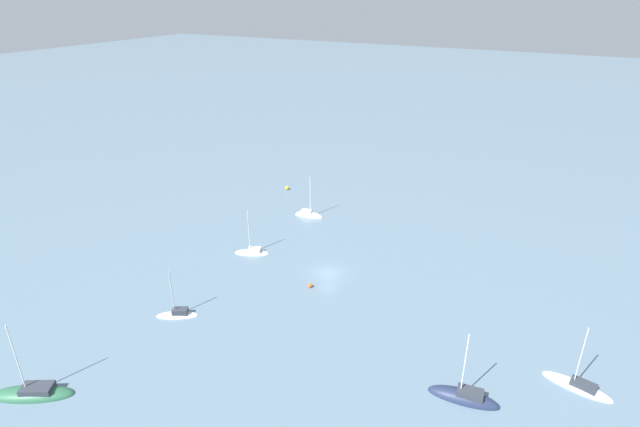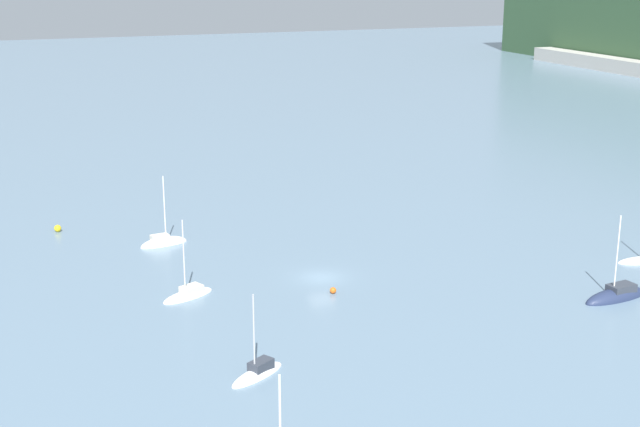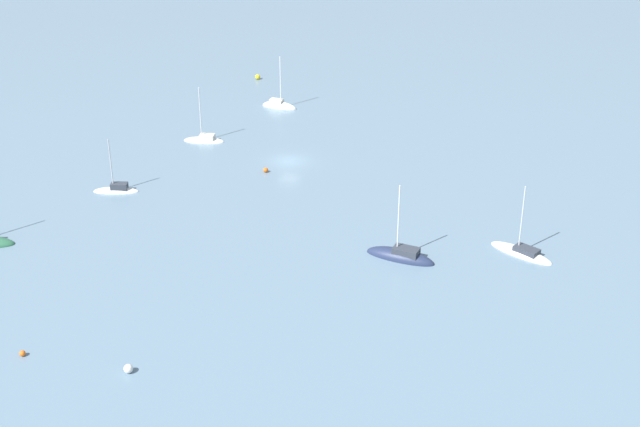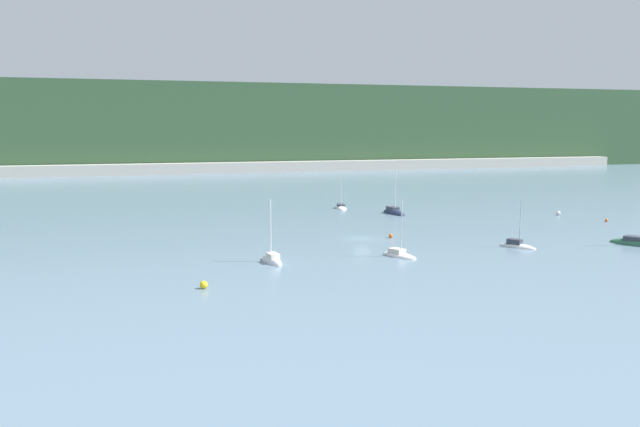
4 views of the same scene
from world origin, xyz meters
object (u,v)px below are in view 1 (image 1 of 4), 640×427
object	(u,v)px
sailboat_2	(309,216)
sailboat_4	(252,253)
sailboat_3	(33,394)
mooring_buoy_2	(287,188)
mooring_buoy_0	(310,285)
sailboat_0	(464,398)
sailboat_1	(178,315)
sailboat_5	(577,386)

from	to	relation	value
sailboat_2	sailboat_4	size ratio (longest dim) A/B	1.07
sailboat_2	sailboat_3	bearing A→B (deg)	-103.29
sailboat_4	mooring_buoy_2	xyz separation A→B (m)	(-26.01, -9.35, 0.29)
sailboat_3	mooring_buoy_0	xyz separation A→B (m)	(-31.60, 15.77, 0.22)
sailboat_0	sailboat_1	world-z (taller)	sailboat_0
mooring_buoy_2	sailboat_0	bearing A→B (deg)	48.55
sailboat_4	mooring_buoy_2	world-z (taller)	sailboat_4
sailboat_1	mooring_buoy_0	xyz separation A→B (m)	(-13.98, 11.94, 0.17)
sailboat_1	sailboat_5	distance (m)	47.72
sailboat_4	sailboat_5	bearing A→B (deg)	146.63
sailboat_1	sailboat_2	bearing A→B (deg)	-120.63
sailboat_5	mooring_buoy_0	bearing A→B (deg)	4.97
mooring_buoy_0	sailboat_2	bearing A→B (deg)	-150.37
sailboat_3	sailboat_4	distance (m)	36.01
sailboat_1	sailboat_5	bearing A→B (deg)	162.09
sailboat_2	mooring_buoy_2	xyz separation A→B (m)	(-9.42, -10.48, 0.30)
sailboat_1	sailboat_3	xyz separation A→B (m)	(17.63, -3.83, -0.05)
sailboat_2	sailboat_5	distance (m)	52.54
sailboat_1	sailboat_3	world-z (taller)	sailboat_3
sailboat_1	mooring_buoy_0	bearing A→B (deg)	-161.03
sailboat_5	sailboat_3	bearing A→B (deg)	39.92
sailboat_0	mooring_buoy_0	distance (m)	26.62
mooring_buoy_0	mooring_buoy_2	world-z (taller)	mooring_buoy_2
sailboat_3	sailboat_4	world-z (taller)	sailboat_3
sailboat_1	sailboat_3	bearing A→B (deg)	47.20
sailboat_4	mooring_buoy_0	distance (m)	13.70
sailboat_0	mooring_buoy_0	xyz separation A→B (m)	(-10.88, -24.29, 0.21)
sailboat_2	mooring_buoy_2	size ratio (longest dim) A/B	10.64
sailboat_1	sailboat_4	distance (m)	18.31
sailboat_2	mooring_buoy_0	distance (m)	24.03
sailboat_3	mooring_buoy_2	distance (m)	62.27
sailboat_0	sailboat_2	world-z (taller)	sailboat_0
sailboat_3	mooring_buoy_0	distance (m)	35.32
sailboat_1	sailboat_3	size ratio (longest dim) A/B	0.73
mooring_buoy_0	mooring_buoy_2	bearing A→B (deg)	-143.59
sailboat_2	sailboat_5	size ratio (longest dim) A/B	1.07
mooring_buoy_2	sailboat_1	bearing A→B (deg)	13.23
sailboat_5	mooring_buoy_0	world-z (taller)	sailboat_5
sailboat_0	mooring_buoy_2	world-z (taller)	sailboat_0
sailboat_0	sailboat_5	size ratio (longest dim) A/B	1.12
sailboat_0	sailboat_1	distance (m)	36.36
sailboat_4	mooring_buoy_0	xyz separation A→B (m)	(4.30, 13.00, 0.19)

